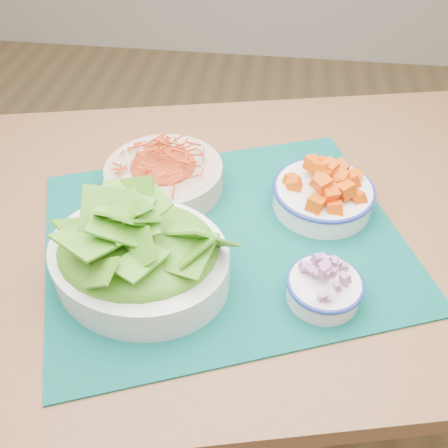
% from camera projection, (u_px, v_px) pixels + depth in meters
% --- Properties ---
extents(ground, '(4.00, 4.00, 0.00)m').
position_uv_depth(ground, '(176.00, 308.00, 1.70)').
color(ground, '#977649').
rests_on(ground, ground).
extents(table, '(1.40, 1.10, 0.75)m').
position_uv_depth(table, '(230.00, 252.00, 0.99)').
color(table, brown).
rests_on(table, ground).
extents(placemat, '(0.75, 0.69, 0.00)m').
position_uv_depth(placemat, '(224.00, 237.00, 0.88)').
color(placemat, '#023631').
rests_on(placemat, table).
extents(carrot_bowl, '(0.23, 0.23, 0.08)m').
position_uv_depth(carrot_bowl, '(164.00, 172.00, 0.95)').
color(carrot_bowl, '#C1A88F').
rests_on(carrot_bowl, placemat).
extents(squash_bowl, '(0.23, 0.23, 0.09)m').
position_uv_depth(squash_bowl, '(324.00, 188.00, 0.91)').
color(squash_bowl, white).
rests_on(squash_bowl, placemat).
extents(lettuce_bowl, '(0.35, 0.32, 0.13)m').
position_uv_depth(lettuce_bowl, '(138.00, 250.00, 0.77)').
color(lettuce_bowl, silver).
rests_on(lettuce_bowl, placemat).
extents(onion_bowl, '(0.13, 0.13, 0.06)m').
position_uv_depth(onion_bowl, '(325.00, 285.00, 0.76)').
color(onion_bowl, white).
rests_on(onion_bowl, placemat).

